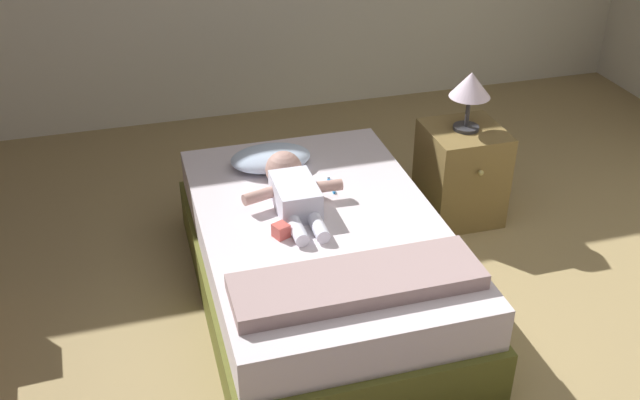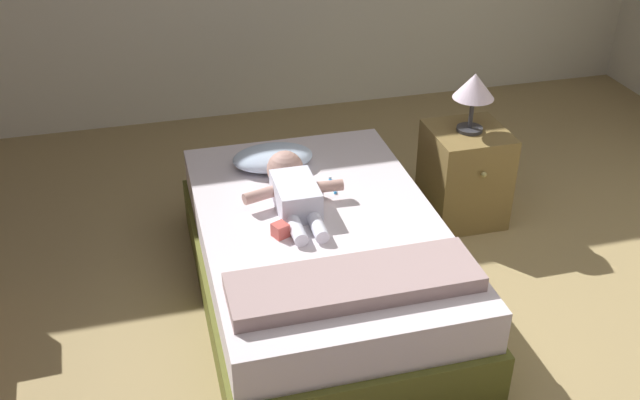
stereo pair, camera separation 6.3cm
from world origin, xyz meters
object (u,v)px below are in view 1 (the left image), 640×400
at_px(baby, 292,188).
at_px(lamp, 470,87).
at_px(bed, 320,260).
at_px(toy_block, 281,231).
at_px(toothbrush, 331,184).
at_px(nightstand, 461,173).
at_px(pillow, 271,158).

bearing_deg(baby, lamp, 18.24).
height_order(bed, toy_block, toy_block).
xyz_separation_m(bed, lamp, (0.99, 0.54, 0.57)).
xyz_separation_m(toothbrush, lamp, (0.86, 0.26, 0.32)).
height_order(nightstand, lamp, lamp).
xyz_separation_m(pillow, nightstand, (1.10, -0.02, -0.25)).
xyz_separation_m(lamp, toy_block, (-1.20, -0.64, -0.30)).
bearing_deg(bed, nightstand, 28.46).
height_order(bed, toothbrush, toothbrush).
height_order(lamp, toy_block, lamp).
bearing_deg(nightstand, toothbrush, -163.24).
distance_m(bed, nightstand, 1.13).
height_order(toothbrush, nightstand, nightstand).
xyz_separation_m(bed, baby, (-0.09, 0.18, 0.32)).
relative_size(toothbrush, nightstand, 0.28).
bearing_deg(lamp, toothbrush, -163.24).
bearing_deg(bed, pillow, 101.27).
xyz_separation_m(baby, nightstand, (1.08, 0.36, -0.27)).
height_order(pillow, toothbrush, pillow).
distance_m(baby, toy_block, 0.31).
height_order(pillow, baby, baby).
relative_size(nightstand, lamp, 1.67).
bearing_deg(toothbrush, baby, -156.37).
relative_size(bed, toothbrush, 11.32).
bearing_deg(bed, toothbrush, 64.16).
bearing_deg(pillow, toothbrush, -48.16).
xyz_separation_m(toothbrush, nightstand, (0.86, 0.26, -0.20)).
bearing_deg(toothbrush, toy_block, -132.35).
bearing_deg(lamp, nightstand, -90.00).
bearing_deg(toothbrush, bed, -115.84).
xyz_separation_m(pillow, baby, (0.02, -0.37, 0.02)).
relative_size(bed, pillow, 4.23).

